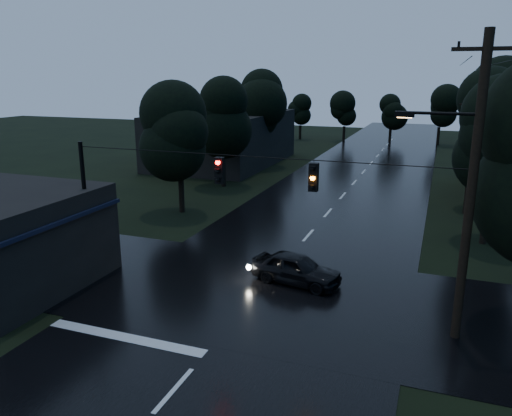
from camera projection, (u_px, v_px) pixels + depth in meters
The scene contains 14 objects.
main_road at pixel (343, 196), 36.75m from camera, with size 12.00×120.00×0.02m, color black.
cross_street at pixel (259, 293), 20.46m from camera, with size 60.00×9.00×0.02m, color black.
building_far_left at pixel (224, 138), 49.88m from camera, with size 10.00×16.00×5.00m, color black.
utility_pole_main at pixel (469, 186), 15.70m from camera, with size 3.50×0.30×10.00m.
utility_pole_far at pixel (471, 154), 31.14m from camera, with size 2.00×0.30×7.50m.
anchor_pole_left at pixel (86, 212), 21.31m from camera, with size 0.18×0.18×6.00m, color black.
span_signals at pixel (264, 173), 18.00m from camera, with size 15.00×0.37×1.12m.
tree_left_a at pixel (179, 131), 31.19m from camera, with size 3.92×3.92×8.26m.
tree_left_b at pixel (222, 115), 38.54m from camera, with size 4.20×4.20×8.85m.
tree_left_c at pixel (260, 103), 47.69m from camera, with size 4.48×4.48×9.44m.
tree_right_a at pixel (496, 137), 25.02m from camera, with size 4.20×4.20×8.85m.
tree_right_b at pixel (496, 118), 31.96m from camera, with size 4.48×4.48×9.44m.
tree_right_c at pixel (494, 104), 40.71m from camera, with size 4.76×4.76×10.03m.
car at pixel (296, 268), 21.27m from camera, with size 1.57×3.90×1.33m, color black.
Camera 1 is at (6.48, -5.71, 8.66)m, focal length 35.00 mm.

